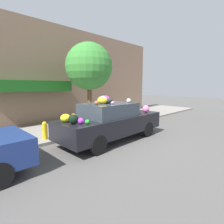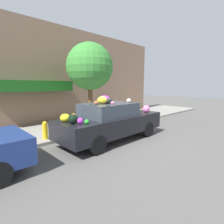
% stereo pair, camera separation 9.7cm
% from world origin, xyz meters
% --- Properties ---
extents(ground_plane, '(60.00, 60.00, 0.00)m').
position_xyz_m(ground_plane, '(0.00, 0.00, 0.00)').
color(ground_plane, '#565451').
extents(sidewalk_curb, '(24.00, 3.20, 0.12)m').
position_xyz_m(sidewalk_curb, '(0.00, 2.70, 0.06)').
color(sidewalk_curb, gray).
rests_on(sidewalk_curb, ground).
extents(building_facade, '(18.00, 1.20, 5.72)m').
position_xyz_m(building_facade, '(-0.09, 4.91, 2.81)').
color(building_facade, '#846651').
rests_on(building_facade, ground).
extents(street_tree, '(2.47, 2.47, 4.31)m').
position_xyz_m(street_tree, '(0.97, 2.58, 3.18)').
color(street_tree, brown).
rests_on(street_tree, sidewalk_curb).
extents(fire_hydrant, '(0.20, 0.20, 0.70)m').
position_xyz_m(fire_hydrant, '(-2.05, 1.54, 0.47)').
color(fire_hydrant, gold).
rests_on(fire_hydrant, sidewalk_curb).
extents(art_car, '(4.57, 1.75, 1.81)m').
position_xyz_m(art_car, '(-0.04, -0.10, 0.81)').
color(art_car, black).
rests_on(art_car, ground).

